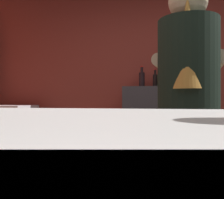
% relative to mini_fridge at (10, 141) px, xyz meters
% --- Properties ---
extents(wall_back, '(5.20, 0.10, 2.70)m').
position_rel_mini_fridge_xyz_m(wall_back, '(2.07, 0.45, 0.87)').
color(wall_back, maroon).
rests_on(wall_back, ground).
extents(prep_counter, '(2.10, 0.60, 0.89)m').
position_rel_mini_fridge_xyz_m(prep_counter, '(2.42, -1.14, -0.04)').
color(prep_counter, brown).
rests_on(prep_counter, ground).
extents(back_shelf, '(0.78, 0.36, 1.21)m').
position_rel_mini_fridge_xyz_m(back_shelf, '(1.92, 0.17, 0.12)').
color(back_shelf, '#343237').
rests_on(back_shelf, ground).
extents(mini_fridge, '(0.56, 0.58, 0.97)m').
position_rel_mini_fridge_xyz_m(mini_fridge, '(0.00, 0.00, 0.00)').
color(mini_fridge, white).
rests_on(mini_fridge, ground).
extents(bartender, '(0.46, 0.53, 1.71)m').
position_rel_mini_fridge_xyz_m(bartender, '(2.16, -1.59, 0.51)').
color(bartender, '#34343F').
rests_on(bartender, ground).
extents(mixing_bowl, '(0.19, 0.19, 0.05)m').
position_rel_mini_fridge_xyz_m(mixing_bowl, '(1.77, -1.07, 0.43)').
color(mixing_bowl, '#D5502C').
rests_on(mixing_bowl, prep_counter).
extents(chefs_knife, '(0.24, 0.04, 0.01)m').
position_rel_mini_fridge_xyz_m(chefs_knife, '(2.44, -1.19, 0.41)').
color(chefs_knife, silver).
rests_on(chefs_knife, prep_counter).
extents(bottle_olive_oil, '(0.07, 0.07, 0.27)m').
position_rel_mini_fridge_xyz_m(bottle_olive_oil, '(1.75, 0.18, 0.83)').
color(bottle_olive_oil, black).
rests_on(bottle_olive_oil, back_shelf).
extents(bottle_hot_sauce, '(0.05, 0.05, 0.23)m').
position_rel_mini_fridge_xyz_m(bottle_hot_sauce, '(1.98, 0.15, 0.81)').
color(bottle_hot_sauce, '#428D2D').
rests_on(bottle_hot_sauce, back_shelf).
extents(bottle_soy, '(0.06, 0.06, 0.23)m').
position_rel_mini_fridge_xyz_m(bottle_soy, '(1.92, 0.23, 0.81)').
color(bottle_soy, black).
rests_on(bottle_soy, back_shelf).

